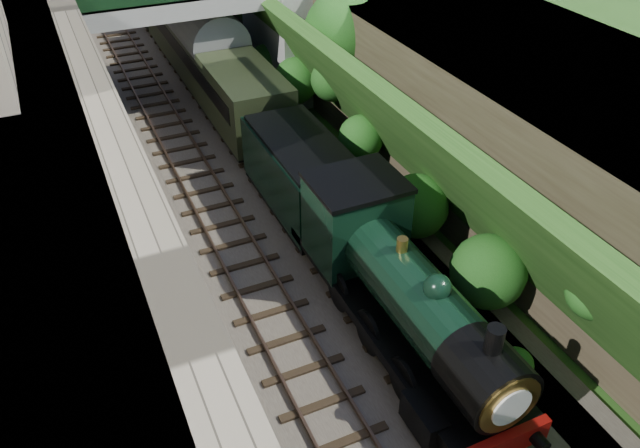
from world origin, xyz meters
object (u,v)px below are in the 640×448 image
(road_bridge, at_px, (203,23))
(tree, at_px, (344,33))
(tender, at_px, (302,178))
(locomotive, at_px, (401,291))

(road_bridge, distance_m, tree, 7.61)
(tender, bearing_deg, locomotive, -90.00)
(road_bridge, distance_m, locomotive, 19.29)
(tree, distance_m, locomotive, 14.50)
(road_bridge, distance_m, tender, 12.06)
(road_bridge, relative_size, tree, 2.42)
(locomotive, height_order, tender, locomotive)
(locomotive, distance_m, tender, 7.37)
(locomotive, relative_size, tender, 1.70)
(road_bridge, relative_size, tender, 2.67)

